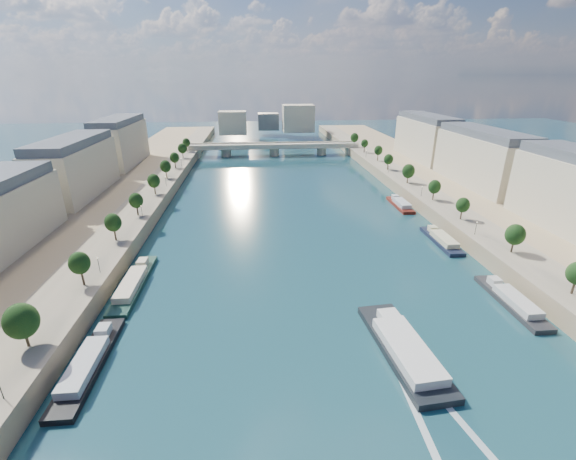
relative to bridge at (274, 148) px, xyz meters
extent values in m
plane|color=#0B2633|center=(0.00, -140.79, -5.08)|extent=(700.00, 700.00, 0.00)
cube|color=#9E8460|center=(-72.00, -140.79, -2.58)|extent=(44.00, 520.00, 5.00)
cube|color=#9E8460|center=(72.00, -140.79, -2.58)|extent=(44.00, 520.00, 5.00)
cube|color=gray|center=(-57.00, -140.79, -0.03)|extent=(14.00, 520.00, 0.10)
cube|color=gray|center=(57.00, -140.79, -0.03)|extent=(14.00, 520.00, 0.10)
cylinder|color=#382B1E|center=(-55.00, -198.79, 1.83)|extent=(0.50, 0.50, 3.82)
ellipsoid|color=black|center=(-55.00, -198.79, 5.42)|extent=(4.80, 4.80, 5.52)
cylinder|color=#382B1E|center=(-55.00, -174.79, 1.83)|extent=(0.50, 0.50, 3.82)
ellipsoid|color=black|center=(-55.00, -174.79, 5.42)|extent=(4.80, 4.80, 5.52)
cylinder|color=#382B1E|center=(-55.00, -150.79, 1.83)|extent=(0.50, 0.50, 3.82)
ellipsoid|color=black|center=(-55.00, -150.79, 5.42)|extent=(4.80, 4.80, 5.52)
cylinder|color=#382B1E|center=(-55.00, -126.79, 1.83)|extent=(0.50, 0.50, 3.82)
ellipsoid|color=black|center=(-55.00, -126.79, 5.42)|extent=(4.80, 4.80, 5.52)
cylinder|color=#382B1E|center=(-55.00, -102.79, 1.83)|extent=(0.50, 0.50, 3.82)
ellipsoid|color=black|center=(-55.00, -102.79, 5.42)|extent=(4.80, 4.80, 5.52)
cylinder|color=#382B1E|center=(-55.00, -78.79, 1.83)|extent=(0.50, 0.50, 3.82)
ellipsoid|color=black|center=(-55.00, -78.79, 5.42)|extent=(4.80, 4.80, 5.52)
cylinder|color=#382B1E|center=(-55.00, -54.79, 1.83)|extent=(0.50, 0.50, 3.82)
ellipsoid|color=black|center=(-55.00, -54.79, 5.42)|extent=(4.80, 4.80, 5.52)
cylinder|color=#382B1E|center=(-55.00, -30.79, 1.83)|extent=(0.50, 0.50, 3.82)
ellipsoid|color=black|center=(-55.00, -30.79, 5.42)|extent=(4.80, 4.80, 5.52)
cylinder|color=#382B1E|center=(-55.00, -6.79, 1.83)|extent=(0.50, 0.50, 3.82)
ellipsoid|color=black|center=(-55.00, -6.79, 5.42)|extent=(4.80, 4.80, 5.52)
cylinder|color=#382B1E|center=(55.00, -190.79, 1.83)|extent=(0.50, 0.50, 3.82)
cylinder|color=#382B1E|center=(55.00, -166.79, 1.83)|extent=(0.50, 0.50, 3.82)
ellipsoid|color=black|center=(55.00, -166.79, 5.42)|extent=(4.80, 4.80, 5.52)
cylinder|color=#382B1E|center=(55.00, -142.79, 1.83)|extent=(0.50, 0.50, 3.82)
ellipsoid|color=black|center=(55.00, -142.79, 5.42)|extent=(4.80, 4.80, 5.52)
cylinder|color=#382B1E|center=(55.00, -118.79, 1.83)|extent=(0.50, 0.50, 3.82)
ellipsoid|color=black|center=(55.00, -118.79, 5.42)|extent=(4.80, 4.80, 5.52)
cylinder|color=#382B1E|center=(55.00, -94.79, 1.83)|extent=(0.50, 0.50, 3.82)
ellipsoid|color=black|center=(55.00, -94.79, 5.42)|extent=(4.80, 4.80, 5.52)
cylinder|color=#382B1E|center=(55.00, -70.79, 1.83)|extent=(0.50, 0.50, 3.82)
ellipsoid|color=black|center=(55.00, -70.79, 5.42)|extent=(4.80, 4.80, 5.52)
cylinder|color=#382B1E|center=(55.00, -46.79, 1.83)|extent=(0.50, 0.50, 3.82)
ellipsoid|color=black|center=(55.00, -46.79, 5.42)|extent=(4.80, 4.80, 5.52)
cylinder|color=#382B1E|center=(55.00, -22.79, 1.83)|extent=(0.50, 0.50, 3.82)
ellipsoid|color=black|center=(55.00, -22.79, 5.42)|extent=(4.80, 4.80, 5.52)
cylinder|color=#382B1E|center=(55.00, 1.21, 1.83)|extent=(0.50, 0.50, 3.82)
ellipsoid|color=black|center=(55.00, 1.21, 5.42)|extent=(4.80, 4.80, 5.52)
cylinder|color=black|center=(-52.50, -210.79, 1.92)|extent=(0.14, 0.14, 4.00)
cylinder|color=black|center=(-52.50, -170.79, 1.92)|extent=(0.14, 0.14, 4.00)
sphere|color=#FFE5B2|center=(-52.50, -170.79, 4.02)|extent=(0.36, 0.36, 0.36)
cylinder|color=black|center=(-52.50, -130.79, 1.92)|extent=(0.14, 0.14, 4.00)
sphere|color=#FFE5B2|center=(-52.50, -130.79, 4.02)|extent=(0.36, 0.36, 0.36)
cylinder|color=black|center=(-52.50, -90.79, 1.92)|extent=(0.14, 0.14, 4.00)
sphere|color=#FFE5B2|center=(-52.50, -90.79, 4.02)|extent=(0.36, 0.36, 0.36)
cylinder|color=black|center=(-52.50, -50.79, 1.92)|extent=(0.14, 0.14, 4.00)
sphere|color=#FFE5B2|center=(-52.50, -50.79, 4.02)|extent=(0.36, 0.36, 0.36)
cylinder|color=black|center=(52.50, -155.79, 1.92)|extent=(0.14, 0.14, 4.00)
sphere|color=#FFE5B2|center=(52.50, -155.79, 4.02)|extent=(0.36, 0.36, 0.36)
cylinder|color=black|center=(52.50, -115.79, 1.92)|extent=(0.14, 0.14, 4.00)
sphere|color=#FFE5B2|center=(52.50, -115.79, 4.02)|extent=(0.36, 0.36, 0.36)
cylinder|color=black|center=(52.50, -75.79, 1.92)|extent=(0.14, 0.14, 4.00)
sphere|color=#FFE5B2|center=(52.50, -75.79, 4.02)|extent=(0.36, 0.36, 0.36)
cylinder|color=black|center=(52.50, -35.79, 1.92)|extent=(0.14, 0.14, 4.00)
sphere|color=#FFE5B2|center=(52.50, -35.79, 4.02)|extent=(0.36, 0.36, 0.36)
cube|color=beige|center=(-85.00, -99.79, 9.92)|extent=(16.00, 52.00, 20.00)
cube|color=#474C54|center=(-85.00, -99.79, 21.52)|extent=(14.72, 50.44, 3.20)
cube|color=beige|center=(-85.00, -41.79, 9.92)|extent=(16.00, 52.00, 20.00)
cube|color=#474C54|center=(-85.00, -41.79, 21.52)|extent=(14.72, 50.44, 3.20)
cube|color=beige|center=(85.00, -99.79, 9.92)|extent=(16.00, 52.00, 20.00)
cube|color=#474C54|center=(85.00, -99.79, 21.52)|extent=(14.72, 50.44, 3.20)
cube|color=beige|center=(85.00, -41.79, 9.92)|extent=(16.00, 52.00, 20.00)
cube|color=#474C54|center=(85.00, -41.79, 21.52)|extent=(14.72, 50.44, 3.20)
cube|color=beige|center=(-30.00, 69.21, 8.92)|extent=(22.00, 18.00, 18.00)
cube|color=beige|center=(25.00, 79.21, 10.92)|extent=(26.00, 20.00, 22.00)
cube|color=#474C54|center=(0.00, 94.21, 6.92)|extent=(18.00, 16.00, 14.00)
cube|color=#C1B79E|center=(0.00, 0.00, 1.12)|extent=(112.00, 11.00, 2.20)
cube|color=#C1B79E|center=(0.00, -5.00, 2.62)|extent=(112.00, 0.80, 0.90)
cube|color=#C1B79E|center=(0.00, 5.00, 2.62)|extent=(112.00, 0.80, 0.90)
cylinder|color=#C1B79E|center=(-32.00, 0.00, -2.58)|extent=(6.40, 6.40, 5.00)
cylinder|color=#C1B79E|center=(0.00, 0.00, -2.58)|extent=(6.40, 6.40, 5.00)
cylinder|color=#C1B79E|center=(32.00, 0.00, -2.58)|extent=(6.40, 6.40, 5.00)
cube|color=#C1B79E|center=(-52.00, 0.00, -2.58)|extent=(6.00, 12.00, 5.00)
cube|color=#C1B79E|center=(52.00, 0.00, -2.58)|extent=(6.00, 12.00, 5.00)
cube|color=black|center=(13.84, -199.78, -4.66)|extent=(10.58, 29.16, 2.04)
cube|color=silver|center=(13.84, -202.07, -2.72)|extent=(8.26, 19.08, 1.84)
cube|color=silver|center=(13.84, -191.21, -2.74)|extent=(4.36, 3.77, 1.80)
cube|color=silver|center=(10.64, -216.78, -5.06)|extent=(2.14, 26.03, 0.04)
cube|color=silver|center=(17.04, -216.78, -5.06)|extent=(6.55, 25.69, 0.04)
cube|color=black|center=(-45.50, -198.55, -4.78)|extent=(5.00, 26.56, 1.80)
cube|color=#AAAFB6|center=(-45.50, -200.67, -3.08)|extent=(4.10, 14.61, 1.60)
cube|color=#AAAFB6|center=(-45.50, -190.58, -2.98)|extent=(2.50, 3.19, 1.80)
cube|color=#193F32|center=(-45.50, -169.07, -4.78)|extent=(5.00, 30.02, 1.80)
cube|color=beige|center=(-45.50, -171.47, -3.08)|extent=(4.10, 16.51, 1.60)
cube|color=beige|center=(-45.50, -160.06, -2.98)|extent=(2.50, 3.60, 1.80)
cube|color=#29292C|center=(45.50, -185.68, -4.78)|extent=(5.00, 23.60, 1.80)
cube|color=beige|center=(45.50, -187.57, -3.08)|extent=(4.10, 12.98, 1.60)
cube|color=beige|center=(45.50, -178.60, -2.98)|extent=(2.50, 2.83, 1.80)
cube|color=#161C30|center=(45.50, -149.55, -4.78)|extent=(5.00, 22.28, 1.80)
cube|color=beige|center=(45.50, -151.33, -3.08)|extent=(4.10, 12.25, 1.60)
cube|color=beige|center=(45.50, -142.87, -2.98)|extent=(2.50, 2.67, 1.80)
cube|color=#621A11|center=(45.50, -112.60, -4.78)|extent=(5.00, 20.72, 1.80)
cube|color=#B2B8BF|center=(45.50, -114.26, -3.08)|extent=(4.10, 11.40, 1.60)
cube|color=#B2B8BF|center=(45.50, -106.38, -2.98)|extent=(2.50, 2.49, 1.80)
camera|label=1|loc=(-13.87, -258.47, 45.19)|focal=24.00mm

